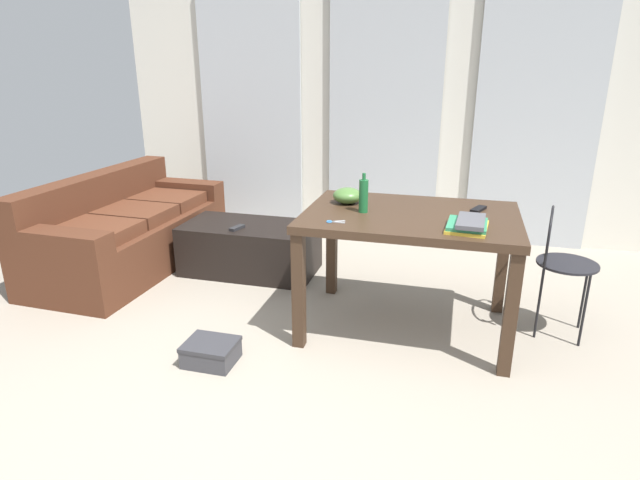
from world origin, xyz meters
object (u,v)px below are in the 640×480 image
tv_remote_on_table (478,209)px  couch (127,231)px  bowl (348,196)px  bottle_near (363,196)px  book_stack (468,224)px  scissors (333,222)px  shoebox (211,352)px  tv_remote_primary (237,228)px  craft_table (410,229)px  wire_chair (558,254)px  coffee_table (250,248)px

tv_remote_on_table → couch: bearing=-164.4°
bowl → tv_remote_on_table: bowl is taller
couch → bowl: size_ratio=9.70×
bottle_near → book_stack: bearing=-16.8°
bottle_near → scissors: size_ratio=2.19×
tv_remote_on_table → scissors: size_ratio=1.33×
bowl → shoebox: size_ratio=0.65×
book_stack → tv_remote_primary: book_stack is taller
craft_table → scissors: bearing=-143.5°
couch → craft_table: bearing=-11.8°
bowl → book_stack: (0.76, -0.37, -0.02)m
bowl → book_stack: 0.85m
wire_chair → shoebox: (-1.92, -0.91, -0.46)m
coffee_table → craft_table: craft_table is taller
book_stack → scissors: size_ratio=2.92×
tv_remote_on_table → scissors: (-0.81, -0.47, -0.01)m
craft_table → bowl: bowl is taller
tv_remote_primary → shoebox: tv_remote_primary is taller
bottle_near → wire_chair: bearing=11.6°
bowl → book_stack: bowl is taller
book_stack → wire_chair: bearing=37.6°
craft_table → bowl: 0.47m
couch → wire_chair: (3.27, -0.31, 0.23)m
shoebox → tv_remote_primary: bearing=106.2°
coffee_table → shoebox: (0.31, -1.36, -0.14)m
book_stack → tv_remote_primary: (-1.72, 0.73, -0.39)m
scissors → book_stack: bearing=4.9°
tv_remote_on_table → bowl: bearing=-155.1°
bottle_near → scissors: (-0.12, -0.25, -0.10)m
wire_chair → book_stack: bearing=-142.4°
bowl → tv_remote_primary: bearing=159.2°
scissors → tv_remote_primary: bearing=140.5°
coffee_table → tv_remote_primary: size_ratio=7.56×
scissors → wire_chair: bearing=20.7°
scissors → tv_remote_primary: 1.31m
coffee_table → wire_chair: size_ratio=1.29×
couch → shoebox: 1.84m
couch → bowl: 2.06m
coffee_table → tv_remote_on_table: (1.73, -0.46, 0.58)m
wire_chair → couch: bearing=174.6°
tv_remote_primary → coffee_table: bearing=86.9°
coffee_table → craft_table: 1.55m
couch → shoebox: size_ratio=6.33×
book_stack → tv_remote_on_table: size_ratio=2.20×
craft_table → tv_remote_on_table: tv_remote_on_table is taller
bottle_near → bowl: (-0.14, 0.18, -0.05)m
wire_chair → tv_remote_primary: (-2.27, 0.31, -0.11)m
craft_table → couch: bearing=168.2°
couch → book_stack: 2.86m
coffee_table → wire_chair: 2.29m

